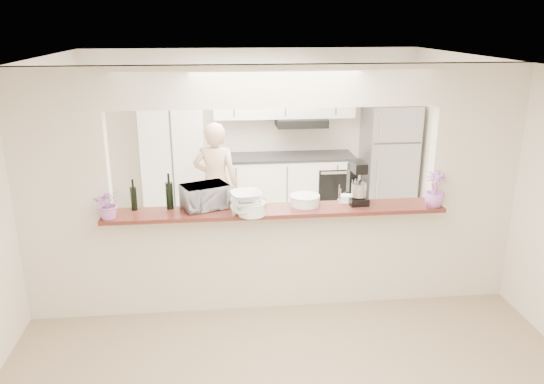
{
  "coord_description": "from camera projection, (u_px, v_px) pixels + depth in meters",
  "views": [
    {
      "loc": [
        -0.57,
        -5.01,
        2.89
      ],
      "look_at": [
        0.0,
        0.3,
        1.15
      ],
      "focal_mm": 35.0,
      "sensor_mm": 36.0,
      "label": 1
    }
  ],
  "objects": [
    {
      "name": "wine_bottle_a",
      "position": [
        170.0,
        195.0,
        5.27
      ],
      "size": [
        0.07,
        0.07,
        0.37
      ],
      "color": "black",
      "rests_on": "bar_counter"
    },
    {
      "name": "wine_bottle_b",
      "position": [
        134.0,
        198.0,
        5.24
      ],
      "size": [
        0.06,
        0.06,
        0.32
      ],
      "color": "black",
      "rests_on": "bar_counter"
    },
    {
      "name": "flower_right",
      "position": [
        435.0,
        189.0,
        5.31
      ],
      "size": [
        0.23,
        0.23,
        0.36
      ],
      "primitive_type": "imported",
      "rotation": [
        0.0,
        0.0,
        -0.14
      ],
      "color": "#B763B8",
      "rests_on": "bar_counter"
    },
    {
      "name": "tile_overlay",
      "position": [
        262.0,
        244.0,
        7.15
      ],
      "size": [
        5.0,
        2.9,
        0.01
      ],
      "primitive_type": "cube",
      "color": "beige",
      "rests_on": "floor"
    },
    {
      "name": "floor",
      "position": [
        275.0,
        303.0,
        5.69
      ],
      "size": [
        6.0,
        6.0,
        0.0
      ],
      "primitive_type": "plane",
      "color": "tan",
      "rests_on": "ground"
    },
    {
      "name": "red_bowl",
      "position": [
        260.0,
        202.0,
        5.4
      ],
      "size": [
        0.13,
        0.13,
        0.06
      ],
      "primitive_type": "cylinder",
      "color": "maroon",
      "rests_on": "bar_counter"
    },
    {
      "name": "flower_left",
      "position": [
        109.0,
        204.0,
        5.0
      ],
      "size": [
        0.3,
        0.26,
        0.3
      ],
      "primitive_type": "imported",
      "rotation": [
        0.0,
        0.0,
        0.12
      ],
      "color": "pink",
      "rests_on": "bar_counter"
    },
    {
      "name": "stand_mixer",
      "position": [
        356.0,
        184.0,
        5.44
      ],
      "size": [
        0.21,
        0.31,
        0.44
      ],
      "color": "black",
      "rests_on": "bar_counter"
    },
    {
      "name": "toaster_oven",
      "position": [
        205.0,
        196.0,
        5.29
      ],
      "size": [
        0.52,
        0.45,
        0.25
      ],
      "primitive_type": "imported",
      "rotation": [
        0.0,
        0.0,
        0.4
      ],
      "color": "#B9BABF",
      "rests_on": "bar_counter"
    },
    {
      "name": "plate_stack_a",
      "position": [
        252.0,
        208.0,
        5.13
      ],
      "size": [
        0.28,
        0.28,
        0.13
      ],
      "color": "white",
      "rests_on": "bar_counter"
    },
    {
      "name": "plate_stack_b",
      "position": [
        305.0,
        200.0,
        5.39
      ],
      "size": [
        0.3,
        0.3,
        0.11
      ],
      "color": "white",
      "rests_on": "bar_counter"
    },
    {
      "name": "tan_bowl",
      "position": [
        313.0,
        200.0,
        5.46
      ],
      "size": [
        0.15,
        0.15,
        0.07
      ],
      "primitive_type": "cylinder",
      "color": "#C5B38A",
      "rests_on": "bar_counter"
    },
    {
      "name": "refrigerator",
      "position": [
        388.0,
        159.0,
        8.14
      ],
      "size": [
        0.75,
        0.7,
        1.7
      ],
      "primitive_type": "cube",
      "color": "#A9A9AE",
      "rests_on": "floor"
    },
    {
      "name": "utensil_caddy",
      "position": [
        352.0,
        193.0,
        5.45
      ],
      "size": [
        0.28,
        0.19,
        0.25
      ],
      "color": "silver",
      "rests_on": "bar_counter"
    },
    {
      "name": "person",
      "position": [
        216.0,
        183.0,
        7.05
      ],
      "size": [
        0.66,
        0.5,
        1.64
      ],
      "primitive_type": "imported",
      "rotation": [
        0.0,
        0.0,
        2.96
      ],
      "color": "#D2AA88",
      "rests_on": "floor"
    },
    {
      "name": "partition",
      "position": [
        275.0,
        170.0,
        5.23
      ],
      "size": [
        5.0,
        0.15,
        2.5
      ],
      "color": "silver",
      "rests_on": "floor"
    },
    {
      "name": "serving_bowls",
      "position": [
        246.0,
        203.0,
        5.13
      ],
      "size": [
        0.35,
        0.35,
        0.22
      ],
      "primitive_type": "imported",
      "rotation": [
        0.0,
        0.0,
        0.19
      ],
      "color": "white",
      "rests_on": "bar_counter"
    },
    {
      "name": "bar_counter",
      "position": [
        275.0,
        254.0,
        5.51
      ],
      "size": [
        3.4,
        0.38,
        1.09
      ],
      "color": "silver",
      "rests_on": "floor"
    },
    {
      "name": "kitchen_cabinets",
      "position": [
        242.0,
        154.0,
        7.94
      ],
      "size": [
        3.15,
        0.62,
        2.25
      ],
      "color": "white",
      "rests_on": "floor"
    }
  ]
}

